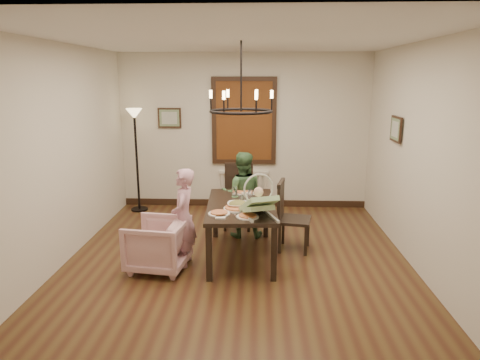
# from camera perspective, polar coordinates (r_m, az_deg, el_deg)

# --- Properties ---
(room_shell) EXTENTS (4.51, 5.00, 2.81)m
(room_shell) POSITION_cam_1_polar(r_m,az_deg,el_deg) (5.70, -0.18, 3.79)
(room_shell) COLOR #523A1C
(room_shell) RESTS_ON ground
(dining_table) EXTENTS (0.96, 1.61, 0.74)m
(dining_table) POSITION_cam_1_polar(r_m,az_deg,el_deg) (5.68, 0.14, -4.04)
(dining_table) COLOR black
(dining_table) RESTS_ON room_shell
(chair_far) EXTENTS (0.47, 0.47, 1.03)m
(chair_far) POSITION_cam_1_polar(r_m,az_deg,el_deg) (6.81, -0.30, -2.22)
(chair_far) COLOR black
(chair_far) RESTS_ON room_shell
(chair_right) EXTENTS (0.51, 0.51, 0.99)m
(chair_right) POSITION_cam_1_polar(r_m,az_deg,el_deg) (5.99, 7.28, -4.77)
(chair_right) COLOR black
(chair_right) RESTS_ON room_shell
(armchair) EXTENTS (0.80, 0.79, 0.65)m
(armchair) POSITION_cam_1_polar(r_m,az_deg,el_deg) (5.52, -10.93, -8.43)
(armchair) COLOR beige
(armchair) RESTS_ON room_shell
(elderly_woman) EXTENTS (0.26, 0.39, 1.05)m
(elderly_woman) POSITION_cam_1_polar(r_m,az_deg,el_deg) (5.52, -7.50, -6.06)
(elderly_woman) COLOR #CA8FA3
(elderly_woman) RESTS_ON room_shell
(seated_man) EXTENTS (0.54, 0.43, 1.08)m
(seated_man) POSITION_cam_1_polar(r_m,az_deg,el_deg) (6.44, 0.27, -2.93)
(seated_man) COLOR #436C40
(seated_man) RESTS_ON room_shell
(baby_bouncer) EXTENTS (0.56, 0.65, 0.36)m
(baby_bouncer) POSITION_cam_1_polar(r_m,az_deg,el_deg) (5.10, 2.48, -2.99)
(baby_bouncer) COLOR #ABD895
(baby_bouncer) RESTS_ON dining_table
(salad_bowl) EXTENTS (0.33, 0.33, 0.08)m
(salad_bowl) POSITION_cam_1_polar(r_m,az_deg,el_deg) (5.48, -0.28, -3.30)
(salad_bowl) COLOR white
(salad_bowl) RESTS_ON dining_table
(pizza_platter) EXTENTS (0.34, 0.34, 0.04)m
(pizza_platter) POSITION_cam_1_polar(r_m,az_deg,el_deg) (5.41, -0.42, -3.76)
(pizza_platter) COLOR tan
(pizza_platter) RESTS_ON dining_table
(drinking_glass) EXTENTS (0.07, 0.07, 0.14)m
(drinking_glass) POSITION_cam_1_polar(r_m,az_deg,el_deg) (5.57, 0.24, -2.73)
(drinking_glass) COLOR silver
(drinking_glass) RESTS_ON dining_table
(window_blinds) EXTENTS (1.00, 0.03, 1.40)m
(window_blinds) POSITION_cam_1_polar(r_m,az_deg,el_deg) (7.74, 0.54, 7.86)
(window_blinds) COLOR brown
(window_blinds) RESTS_ON room_shell
(radiator) EXTENTS (0.92, 0.12, 0.62)m
(radiator) POSITION_cam_1_polar(r_m,az_deg,el_deg) (7.98, 0.52, -1.08)
(radiator) COLOR silver
(radiator) RESTS_ON room_shell
(picture_back) EXTENTS (0.42, 0.03, 0.36)m
(picture_back) POSITION_cam_1_polar(r_m,az_deg,el_deg) (7.91, -9.38, 8.17)
(picture_back) COLOR black
(picture_back) RESTS_ON room_shell
(picture_right) EXTENTS (0.03, 0.42, 0.36)m
(picture_right) POSITION_cam_1_polar(r_m,az_deg,el_deg) (6.48, 20.09, 6.39)
(picture_right) COLOR black
(picture_right) RESTS_ON room_shell
(floor_lamp) EXTENTS (0.30, 0.30, 1.80)m
(floor_lamp) POSITION_cam_1_polar(r_m,az_deg,el_deg) (7.84, -13.58, 2.38)
(floor_lamp) COLOR black
(floor_lamp) RESTS_ON room_shell
(chandelier) EXTENTS (0.80, 0.80, 0.04)m
(chandelier) POSITION_cam_1_polar(r_m,az_deg,el_deg) (5.43, 0.15, 9.15)
(chandelier) COLOR black
(chandelier) RESTS_ON room_shell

